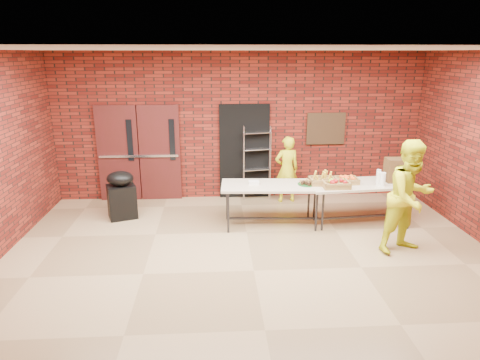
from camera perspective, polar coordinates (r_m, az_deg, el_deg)
name	(u,v)px	position (r m, az deg, el deg)	size (l,w,h in m)	color
room	(255,168)	(6.00, 2.00, 1.55)	(8.08, 7.08, 3.28)	olive
double_doors	(139,153)	(9.58, -13.27, 3.50)	(1.78, 0.12, 2.10)	#451314
dark_doorway	(244,152)	(9.48, 0.58, 3.80)	(1.10, 0.06, 2.10)	black
bronze_plaque	(326,129)	(9.67, 11.37, 6.75)	(0.85, 0.04, 0.70)	#392517
wire_rack	(257,163)	(9.43, 2.28, 2.25)	(0.60, 0.20, 1.64)	#BABAC1
table_left	(274,188)	(7.99, 4.53, -1.08)	(1.99, 0.92, 0.80)	tan
table_right	(359,187)	(8.35, 15.59, -0.85)	(2.03, 1.00, 0.81)	tan
basket_bananas	(322,181)	(8.11, 10.90, -0.07)	(0.46, 0.36, 0.14)	olive
basket_oranges	(346,180)	(8.26, 14.01, -0.01)	(0.42, 0.33, 0.13)	olive
basket_apples	(336,184)	(7.95, 12.67, -0.51)	(0.48, 0.37, 0.15)	olive
muffin_tray	(307,182)	(8.04, 8.98, -0.32)	(0.36, 0.36, 0.09)	#16541E
napkin_box	(254,183)	(7.96, 1.86, -0.36)	(0.19, 0.13, 0.06)	white
coffee_dispenser	(395,170)	(8.59, 19.93, 1.26)	(0.34, 0.30, 0.44)	brown
cup_stack_front	(379,179)	(8.24, 18.03, 0.15)	(0.09, 0.09, 0.26)	white
cup_stack_mid	(383,179)	(8.23, 18.54, 0.07)	(0.09, 0.09, 0.26)	white
cup_stack_back	(379,176)	(8.44, 17.99, 0.51)	(0.08, 0.08, 0.25)	white
covered_grill	(121,195)	(8.72, -15.53, -1.90)	(0.64, 0.59, 0.95)	black
volunteer_woman	(287,169)	(9.32, 6.25, 1.42)	(0.53, 0.35, 1.45)	yellow
volunteer_man	(410,197)	(7.39, 21.77, -2.12)	(0.91, 0.71, 1.87)	yellow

